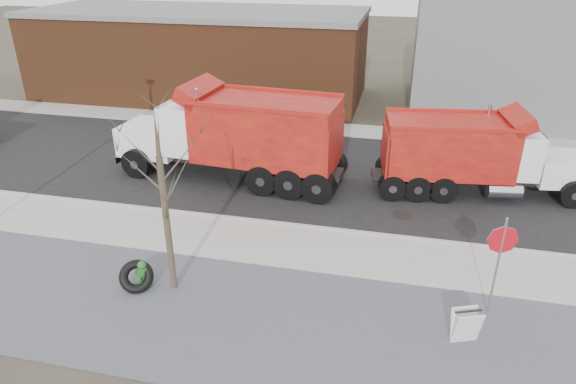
% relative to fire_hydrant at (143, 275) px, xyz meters
% --- Properties ---
extents(ground, '(120.00, 120.00, 0.00)m').
position_rel_fire_hydrant_xyz_m(ground, '(4.05, 2.75, -0.39)').
color(ground, '#383328').
rests_on(ground, ground).
extents(gravel_verge, '(60.00, 5.00, 0.03)m').
position_rel_fire_hydrant_xyz_m(gravel_verge, '(4.05, -0.75, -0.38)').
color(gravel_verge, slate).
rests_on(gravel_verge, ground).
extents(sidewalk, '(60.00, 2.50, 0.06)m').
position_rel_fire_hydrant_xyz_m(sidewalk, '(4.05, 3.00, -0.36)').
color(sidewalk, '#9E9B93').
rests_on(sidewalk, ground).
extents(curb, '(60.00, 0.15, 0.11)m').
position_rel_fire_hydrant_xyz_m(curb, '(4.05, 4.30, -0.34)').
color(curb, '#9E9B93').
rests_on(curb, ground).
extents(road, '(60.00, 9.40, 0.02)m').
position_rel_fire_hydrant_xyz_m(road, '(4.05, 9.05, -0.38)').
color(road, black).
rests_on(road, ground).
extents(far_sidewalk, '(60.00, 2.00, 0.06)m').
position_rel_fire_hydrant_xyz_m(far_sidewalk, '(4.05, 14.75, -0.36)').
color(far_sidewalk, '#9E9B93').
rests_on(far_sidewalk, ground).
extents(building_grey, '(12.00, 10.00, 8.00)m').
position_rel_fire_hydrant_xyz_m(building_grey, '(13.05, 20.75, 3.61)').
color(building_grey, slate).
rests_on(building_grey, ground).
extents(building_brick, '(20.20, 8.20, 5.30)m').
position_rel_fire_hydrant_xyz_m(building_brick, '(-5.95, 19.75, 2.26)').
color(building_brick, brown).
rests_on(building_brick, ground).
extents(bare_tree, '(3.20, 3.20, 5.20)m').
position_rel_fire_hydrant_xyz_m(bare_tree, '(0.85, 0.15, 2.90)').
color(bare_tree, '#382D23').
rests_on(bare_tree, ground).
extents(fire_hydrant, '(0.49, 0.47, 0.85)m').
position_rel_fire_hydrant_xyz_m(fire_hydrant, '(0.00, 0.00, 0.00)').
color(fire_hydrant, '#2B7335').
rests_on(fire_hydrant, ground).
extents(truck_tire, '(1.19, 1.11, 0.92)m').
position_rel_fire_hydrant_xyz_m(truck_tire, '(-0.12, -0.14, 0.03)').
color(truck_tire, black).
rests_on(truck_tire, ground).
extents(stop_sign, '(0.76, 0.20, 2.86)m').
position_rel_fire_hydrant_xyz_m(stop_sign, '(9.39, 0.97, 1.55)').
color(stop_sign, gray).
rests_on(stop_sign, ground).
extents(sandwich_board, '(0.78, 0.63, 0.93)m').
position_rel_fire_hydrant_xyz_m(sandwich_board, '(8.67, -0.33, 0.10)').
color(sandwich_board, white).
rests_on(sandwich_board, ground).
extents(dump_truck_red_a, '(8.28, 3.25, 3.31)m').
position_rel_fire_hydrant_xyz_m(dump_truck_red_a, '(9.51, 8.49, 1.30)').
color(dump_truck_red_a, black).
rests_on(dump_truck_red_a, ground).
extents(dump_truck_red_b, '(9.50, 3.41, 3.93)m').
position_rel_fire_hydrant_xyz_m(dump_truck_red_b, '(0.31, 7.75, 1.61)').
color(dump_truck_red_b, black).
rests_on(dump_truck_red_b, ground).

